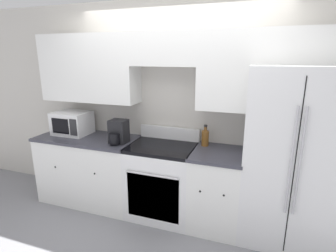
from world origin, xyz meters
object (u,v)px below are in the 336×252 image
microwave (72,123)px  bottle (205,138)px  oven_range (162,180)px  refrigerator (290,158)px

microwave → bottle: size_ratio=1.82×
oven_range → bottle: 0.75m
oven_range → microwave: 1.45m
oven_range → refrigerator: 1.48m
refrigerator → microwave: refrigerator is taller
refrigerator → microwave: (-2.72, 0.03, 0.13)m
refrigerator → bottle: refrigerator is taller
refrigerator → oven_range: bearing=-178.6°
refrigerator → bottle: (-0.92, 0.14, 0.08)m
oven_range → bottle: bottle is taller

